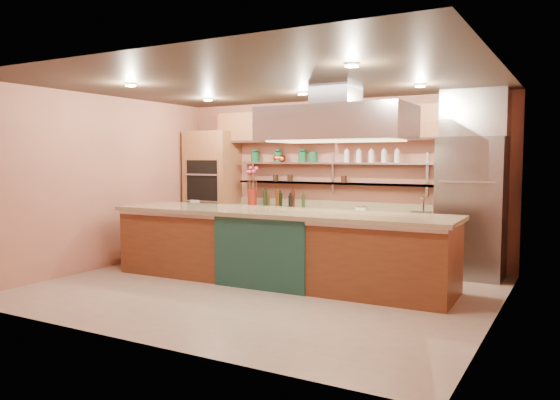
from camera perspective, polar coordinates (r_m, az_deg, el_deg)
The scene contains 21 objects.
floor at distance 7.61m, azimuth -1.80°, elevation -9.27°, with size 6.00×5.00×0.02m, color gray.
ceiling at distance 7.46m, azimuth -1.86°, elevation 12.20°, with size 6.00×5.00×0.02m, color black.
wall_back at distance 9.63m, azimuth 5.89°, elevation 2.07°, with size 6.00×0.04×2.80m, color #A3624D.
wall_front at distance 5.42m, azimuth -15.62°, elevation 0.15°, with size 6.00×0.04×2.80m, color #A3624D.
wall_left at distance 9.31m, azimuth -17.85°, elevation 1.80°, with size 0.04×5.00×2.80m, color #A3624D.
wall_right at distance 6.39m, azimuth 21.86°, elevation 0.61°, with size 0.04×5.00×2.80m, color #A3624D.
oven_stack at distance 10.59m, azimuth -7.09°, elevation 0.91°, with size 0.95×0.64×2.30m, color #955B36.
refrigerator at distance 8.63m, azimuth 19.36°, elevation -0.75°, with size 0.95×0.72×2.10m, color slate.
back_counter at distance 9.46m, azimuth 4.84°, elevation -3.66°, with size 3.84×0.64×0.93m, color #9D885E.
wall_shelf_lower at distance 9.53m, azimuth 5.30°, elevation 1.75°, with size 3.60×0.26×0.03m, color #A9ABB0.
wall_shelf_upper at distance 9.52m, azimuth 5.31°, elevation 3.85°, with size 3.60×0.26×0.03m, color #A9ABB0.
upper_cabinets at distance 9.47m, azimuth 5.50°, elevation 7.78°, with size 4.60×0.36×0.55m, color #955B36.
range_hood at distance 7.37m, azimuth 5.85°, elevation 7.97°, with size 2.00×1.00×0.45m, color #A9ABB0.
ceiling_downlights at distance 7.63m, azimuth -1.06°, elevation 11.80°, with size 4.00×2.80×0.02m, color #FFE5A5.
island at distance 7.86m, azimuth -0.30°, elevation -4.88°, with size 4.98×1.08×1.04m, color brown.
flower_vase at distance 10.05m, azimuth -2.91°, elevation 0.34°, with size 0.17×0.17×0.30m, color maroon.
oil_bottle_cluster at distance 9.70m, azimuth 0.54°, elevation 0.18°, with size 0.89×0.26×0.29m, color black.
kitchen_scale at distance 9.10m, azimuth 8.54°, elevation -0.76°, with size 0.17×0.13×0.09m, color beige.
bar_faucet at distance 8.89m, azimuth 14.77°, elevation -0.52°, with size 0.03×0.03×0.23m, color silver.
copper_kettle at distance 9.96m, azimuth 0.19°, elevation 4.36°, with size 0.17×0.17×0.13m, color #CF5D2F.
green_canister at distance 9.67m, azimuth 3.45°, elevation 4.49°, with size 0.15×0.15×0.18m, color #104B29.
Camera 1 is at (3.82, -6.33, 1.79)m, focal length 35.00 mm.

